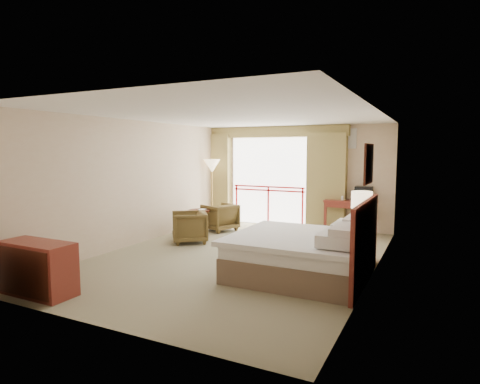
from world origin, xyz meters
The scene contains 29 objects.
floor centered at (0.00, 0.00, 0.00)m, with size 7.00×7.00×0.00m, color gray.
ceiling centered at (0.00, 0.00, 2.70)m, with size 7.00×7.00×0.00m, color white.
wall_back centered at (0.00, 3.50, 1.35)m, with size 5.00×5.00×0.00m, color #D0B494.
wall_front centered at (0.00, -3.50, 1.35)m, with size 5.00×5.00×0.00m, color #D0B494.
wall_left centered at (-2.50, 0.00, 1.35)m, with size 7.00×7.00×0.00m, color #D0B494.
wall_right centered at (2.50, 0.00, 1.35)m, with size 7.00×7.00×0.00m, color #D0B494.
balcony_door centered at (-0.80, 3.48, 1.20)m, with size 2.40×2.40×0.00m, color white.
balcony_railing centered at (-0.80, 3.46, 0.81)m, with size 2.09×0.03×1.02m.
curtain_left centered at (-2.45, 3.35, 1.25)m, with size 1.00×0.26×2.50m, color olive.
curtain_right centered at (0.85, 3.35, 1.25)m, with size 1.00×0.26×2.50m, color olive.
valance centered at (-0.80, 3.38, 2.55)m, with size 4.40×0.22×0.28m, color olive.
hvac_vent centered at (1.30, 3.47, 2.35)m, with size 0.50×0.04×0.50m, color silver.
bed centered at (1.50, -0.60, 0.38)m, with size 2.13×2.06×0.97m.
headboard centered at (2.46, -0.60, 0.65)m, with size 0.06×2.10×1.30m, color maroon.
framed_art centered at (2.47, -0.60, 1.85)m, with size 0.04×0.72×0.60m.
nightstand centered at (2.18, 0.64, 0.31)m, with size 0.44×0.52×0.62m, color maroon.
table_lamp centered at (2.18, 0.69, 1.14)m, with size 0.38×0.38×0.66m.
phone centered at (2.13, 0.49, 0.67)m, with size 0.19×0.15×0.09m, color black.
desk centered at (1.49, 3.35, 0.64)m, with size 1.25×0.61×0.82m.
tv centered at (1.79, 3.29, 1.00)m, with size 0.40×0.32×0.36m.
coffee_maker centered at (1.14, 3.30, 0.96)m, with size 0.13×0.13×0.29m, color black.
cup centered at (1.29, 3.25, 0.87)m, with size 0.08×0.08×0.11m, color white.
wastebasket centered at (0.96, 2.44, 0.14)m, with size 0.22×0.22×0.28m, color black.
armchair_far centered at (-1.57, 2.09, 0.00)m, with size 0.74×0.76×0.69m, color #493A1C.
armchair_near centered at (-1.53, 0.61, 0.00)m, with size 0.74×0.76×0.69m, color #493A1C.
side_table centered at (-1.86, 1.55, 0.40)m, with size 0.53×0.53×0.58m.
book centered at (-1.86, 1.55, 0.59)m, with size 0.16×0.22×0.02m, color white.
floor_lamp centered at (-2.27, 2.89, 1.56)m, with size 0.46×0.46×1.81m.
dresser centered at (-1.65, -3.10, 0.38)m, with size 1.14×0.48×0.76m.
Camera 1 is at (3.41, -6.80, 2.04)m, focal length 30.00 mm.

